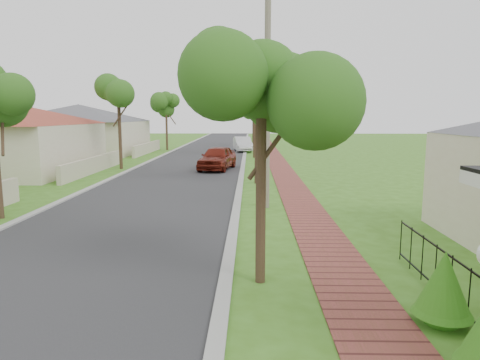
% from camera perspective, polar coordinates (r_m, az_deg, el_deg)
% --- Properties ---
extents(ground, '(160.00, 160.00, 0.00)m').
position_cam_1_polar(ground, '(7.32, -8.53, -20.41)').
color(ground, '#3C6A19').
rests_on(ground, ground).
extents(road, '(7.00, 120.00, 0.02)m').
position_cam_1_polar(road, '(26.87, -7.56, 0.93)').
color(road, '#28282B').
rests_on(road, ground).
extents(kerb_right, '(0.30, 120.00, 0.10)m').
position_cam_1_polar(kerb_right, '(26.55, 0.25, 0.92)').
color(kerb_right, '#9E9E99').
rests_on(kerb_right, ground).
extents(kerb_left, '(0.30, 120.00, 0.10)m').
position_cam_1_polar(kerb_left, '(27.67, -15.05, 0.93)').
color(kerb_left, '#9E9E99').
rests_on(kerb_left, ground).
extents(sidewalk, '(1.50, 120.00, 0.03)m').
position_cam_1_polar(sidewalk, '(26.62, 5.85, 0.89)').
color(sidewalk, brown).
rests_on(sidewalk, ground).
extents(street_trees, '(10.70, 37.65, 5.89)m').
position_cam_1_polar(street_trees, '(33.41, -5.66, 10.25)').
color(street_trees, '#382619').
rests_on(street_trees, ground).
extents(far_house_grey, '(15.56, 15.56, 4.60)m').
position_cam_1_polar(far_house_grey, '(43.43, -20.56, 6.46)').
color(far_house_grey, beige).
rests_on(far_house_grey, ground).
extents(parked_car_red, '(2.63, 4.81, 1.55)m').
position_cam_1_polar(parked_car_red, '(28.20, -3.04, 2.94)').
color(parked_car_red, maroon).
rests_on(parked_car_red, ground).
extents(parked_car_white, '(2.13, 4.54, 1.44)m').
position_cam_1_polar(parked_car_white, '(42.60, 0.35, 4.78)').
color(parked_car_white, silver).
rests_on(parked_car_white, ground).
extents(near_tree, '(1.91, 1.91, 4.89)m').
position_cam_1_polar(near_tree, '(8.79, 2.88, 10.84)').
color(near_tree, '#382619').
rests_on(near_tree, ground).
extents(utility_pole, '(1.20, 0.24, 9.16)m').
position_cam_1_polar(utility_pole, '(16.35, 3.66, 12.43)').
color(utility_pole, '#786E5D').
rests_on(utility_pole, ground).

